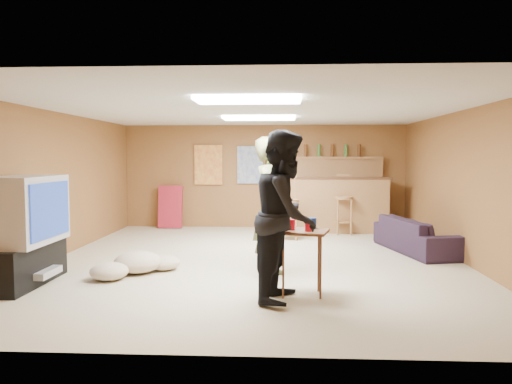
{
  "coord_description": "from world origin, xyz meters",
  "views": [
    {
      "loc": [
        0.39,
        -7.21,
        1.53
      ],
      "look_at": [
        0.0,
        0.2,
        1.0
      ],
      "focal_mm": 35.0,
      "sensor_mm": 36.0,
      "label": 1
    }
  ],
  "objects_px": {
    "bar_counter": "(337,205)",
    "sofa": "(418,235)",
    "tray_table": "(301,263)",
    "person_black": "(286,216)",
    "person_olive": "(271,207)",
    "tv_body": "(25,210)"
  },
  "relations": [
    {
      "from": "bar_counter",
      "to": "sofa",
      "type": "xyz_separation_m",
      "value": [
        1.07,
        -2.11,
        -0.28
      ]
    },
    {
      "from": "tray_table",
      "to": "bar_counter",
      "type": "bearing_deg",
      "value": 79.25
    },
    {
      "from": "sofa",
      "to": "person_black",
      "type": "bearing_deg",
      "value": 129.82
    },
    {
      "from": "sofa",
      "to": "person_olive",
      "type": "bearing_deg",
      "value": 114.8
    },
    {
      "from": "person_olive",
      "to": "tray_table",
      "type": "height_order",
      "value": "person_olive"
    },
    {
      "from": "person_black",
      "to": "bar_counter",
      "type": "bearing_deg",
      "value": -0.01
    },
    {
      "from": "person_olive",
      "to": "sofa",
      "type": "distance_m",
      "value": 2.98
    },
    {
      "from": "person_black",
      "to": "tray_table",
      "type": "height_order",
      "value": "person_black"
    },
    {
      "from": "person_black",
      "to": "sofa",
      "type": "bearing_deg",
      "value": -25.19
    },
    {
      "from": "person_olive",
      "to": "tray_table",
      "type": "distance_m",
      "value": 1.05
    },
    {
      "from": "bar_counter",
      "to": "tray_table",
      "type": "bearing_deg",
      "value": -100.75
    },
    {
      "from": "tv_body",
      "to": "person_black",
      "type": "bearing_deg",
      "value": -8.23
    },
    {
      "from": "tv_body",
      "to": "sofa",
      "type": "relative_size",
      "value": 0.59
    },
    {
      "from": "bar_counter",
      "to": "tray_table",
      "type": "distance_m",
      "value": 4.8
    },
    {
      "from": "tv_body",
      "to": "person_black",
      "type": "xyz_separation_m",
      "value": [
        3.08,
        -0.45,
        0.0
      ]
    },
    {
      "from": "bar_counter",
      "to": "person_black",
      "type": "height_order",
      "value": "person_black"
    },
    {
      "from": "sofa",
      "to": "tray_table",
      "type": "bearing_deg",
      "value": 130.32
    },
    {
      "from": "bar_counter",
      "to": "person_black",
      "type": "xyz_separation_m",
      "value": [
        -1.07,
        -4.9,
        0.35
      ]
    },
    {
      "from": "tv_body",
      "to": "sofa",
      "type": "distance_m",
      "value": 5.75
    },
    {
      "from": "person_olive",
      "to": "sofa",
      "type": "bearing_deg",
      "value": -34.13
    },
    {
      "from": "person_black",
      "to": "tray_table",
      "type": "relative_size",
      "value": 2.5
    },
    {
      "from": "person_olive",
      "to": "sofa",
      "type": "height_order",
      "value": "person_olive"
    }
  ]
}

